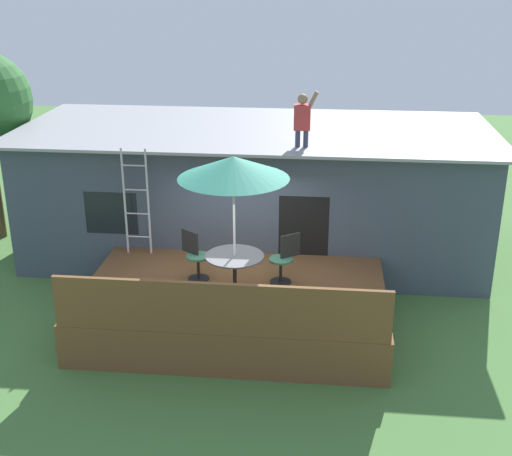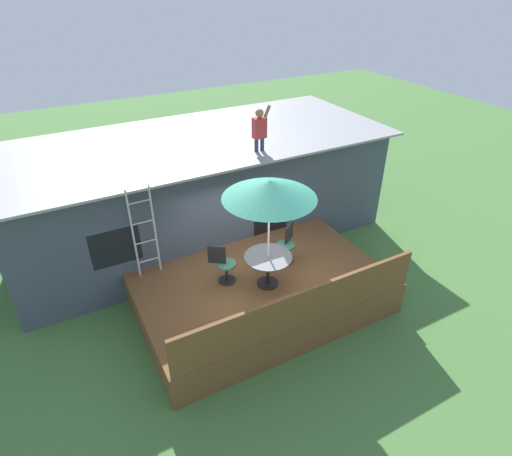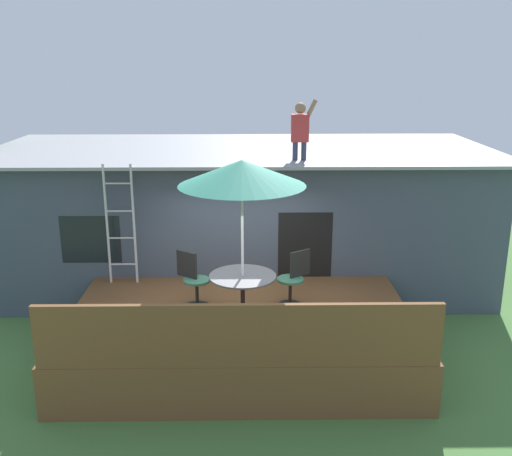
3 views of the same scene
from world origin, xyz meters
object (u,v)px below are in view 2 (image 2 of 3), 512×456
at_px(patio_table, 268,262).
at_px(patio_umbrella, 269,189).
at_px(person_figure, 260,127).
at_px(patio_chair_right, 287,244).
at_px(patio_chair_left, 223,264).
at_px(step_ladder, 144,232).

relative_size(patio_table, patio_umbrella, 0.41).
bearing_deg(person_figure, patio_umbrella, -114.39).
relative_size(patio_table, patio_chair_right, 1.13).
bearing_deg(patio_chair_left, step_ladder, 176.84).
height_order(patio_umbrella, patio_chair_left, patio_umbrella).
bearing_deg(person_figure, patio_table, -114.39).
distance_m(patio_umbrella, patio_chair_right, 2.15).
distance_m(patio_table, patio_umbrella, 1.76).
bearing_deg(patio_chair_left, patio_umbrella, 0.00).
distance_m(patio_table, patio_chair_right, 1.03).
relative_size(patio_umbrella, person_figure, 2.29).
relative_size(step_ladder, patio_chair_left, 2.39).
xyz_separation_m(step_ladder, patio_chair_right, (3.03, -1.05, -0.64)).
bearing_deg(patio_chair_right, step_ladder, -53.99).
xyz_separation_m(step_ladder, person_figure, (3.25, 0.69, 1.64)).
relative_size(patio_table, step_ladder, 0.47).
relative_size(person_figure, patio_chair_right, 1.21).
bearing_deg(patio_chair_left, person_figure, 77.94).
xyz_separation_m(patio_table, patio_chair_left, (-0.82, 0.57, -0.13)).
relative_size(person_figure, patio_chair_left, 1.21).
height_order(patio_table, step_ladder, step_ladder).
height_order(person_figure, patio_chair_right, person_figure).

